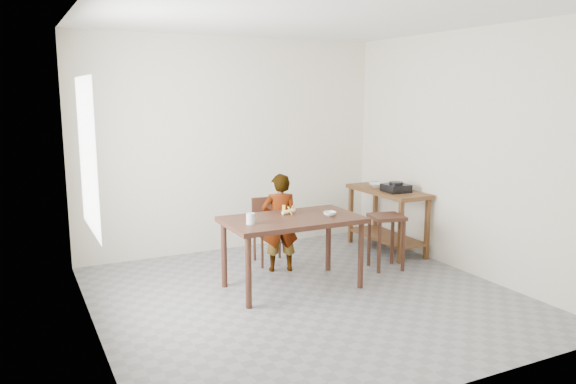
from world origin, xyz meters
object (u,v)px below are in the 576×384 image
child (280,223)px  dining_chair (271,231)px  dining_table (292,253)px  prep_counter (387,220)px  stool (386,242)px

child → dining_chair: child is taller
dining_table → child: bearing=77.1°
dining_table → prep_counter: bearing=22.1°
dining_table → child: size_ratio=1.25×
dining_chair → stool: (1.10, -0.78, -0.07)m
prep_counter → stool: (-0.46, -0.61, -0.08)m
prep_counter → stool: bearing=-127.1°
dining_table → dining_chair: bearing=79.6°
child → dining_chair: bearing=-77.9°
dining_chair → stool: size_ratio=1.23×
stool → dining_chair: bearing=144.7°
dining_chair → stool: dining_chair is taller
child → stool: (1.13, -0.48, -0.25)m
dining_table → prep_counter: 1.86m
prep_counter → child: bearing=-175.1°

